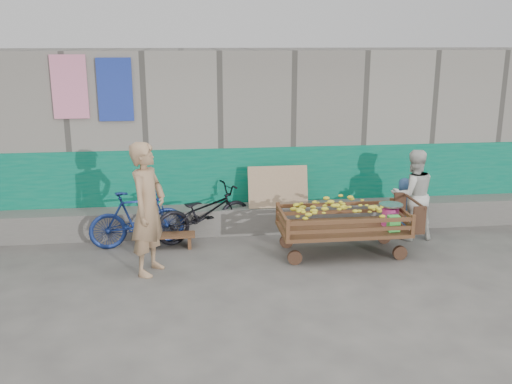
{
  "coord_description": "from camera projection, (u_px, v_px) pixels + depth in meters",
  "views": [
    {
      "loc": [
        -1.19,
        -6.85,
        3.19
      ],
      "look_at": [
        -0.2,
        1.2,
        1.0
      ],
      "focal_mm": 40.0,
      "sensor_mm": 36.0,
      "label": 1
    }
  ],
  "objects": [
    {
      "name": "building_wall",
      "position": [
        248.0,
        131.0,
        11.04
      ],
      "size": [
        12.0,
        3.5,
        3.0
      ],
      "color": "gray",
      "rests_on": "ground"
    },
    {
      "name": "bench",
      "position": [
        166.0,
        238.0,
        8.93
      ],
      "size": [
        0.9,
        0.27,
        0.23
      ],
      "color": "brown",
      "rests_on": "ground"
    },
    {
      "name": "woman",
      "position": [
        413.0,
        195.0,
        9.23
      ],
      "size": [
        0.74,
        0.59,
        1.49
      ],
      "primitive_type": "imported",
      "rotation": [
        0.0,
        0.0,
        3.17
      ],
      "color": "silver",
      "rests_on": "ground"
    },
    {
      "name": "ground",
      "position": [
        282.0,
        288.0,
        7.54
      ],
      "size": [
        80.0,
        80.0,
        0.0
      ],
      "primitive_type": "plane",
      "color": "#4F4C48",
      "rests_on": "ground"
    },
    {
      "name": "banana_cart",
      "position": [
        341.0,
        216.0,
        8.59
      ],
      "size": [
        2.09,
        0.96,
        0.89
      ],
      "color": "brown",
      "rests_on": "ground"
    },
    {
      "name": "child",
      "position": [
        404.0,
        205.0,
        9.62
      ],
      "size": [
        0.48,
        0.34,
        0.94
      ],
      "primitive_type": "imported",
      "rotation": [
        0.0,
        0.0,
        3.06
      ],
      "color": "#3C619E",
      "rests_on": "ground"
    },
    {
      "name": "bicycle_dark",
      "position": [
        204.0,
        213.0,
        9.28
      ],
      "size": [
        1.78,
        1.23,
        0.89
      ],
      "primitive_type": "imported",
      "rotation": [
        0.0,
        0.0,
        1.99
      ],
      "color": "black",
      "rests_on": "ground"
    },
    {
      "name": "bicycle_blue",
      "position": [
        137.0,
        219.0,
        8.96
      ],
      "size": [
        1.56,
        0.74,
        0.9
      ],
      "primitive_type": "imported",
      "rotation": [
        0.0,
        0.0,
        1.79
      ],
      "color": "navy",
      "rests_on": "ground"
    },
    {
      "name": "vendor_man",
      "position": [
        148.0,
        209.0,
        7.81
      ],
      "size": [
        0.68,
        0.8,
        1.86
      ],
      "primitive_type": "imported",
      "rotation": [
        0.0,
        0.0,
        1.16
      ],
      "color": "tan",
      "rests_on": "ground"
    }
  ]
}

